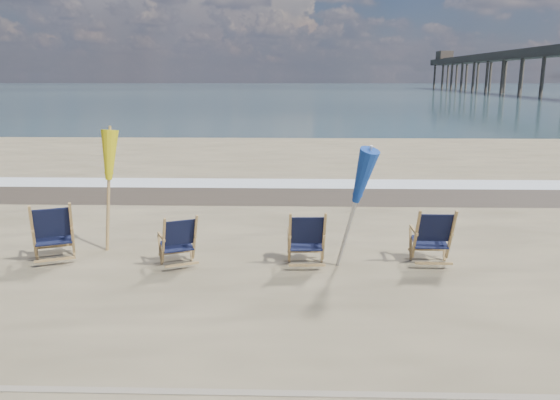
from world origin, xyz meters
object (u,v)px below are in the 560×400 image
at_px(beach_chair_1, 195,239).
at_px(umbrella_blue, 353,176).
at_px(beach_chair_2, 324,240).
at_px(umbrella_yellow, 106,162).
at_px(beach_chair_0, 72,231).
at_px(beach_chair_3, 451,238).

bearing_deg(beach_chair_1, umbrella_blue, 152.19).
xyz_separation_m(beach_chair_2, umbrella_yellow, (-3.67, 0.91, 1.07)).
height_order(beach_chair_2, umbrella_yellow, umbrella_yellow).
bearing_deg(beach_chair_0, umbrella_yellow, -142.27).
bearing_deg(beach_chair_2, umbrella_blue, 165.51).
bearing_deg(beach_chair_2, beach_chair_3, -179.37).
bearing_deg(beach_chair_3, umbrella_blue, 8.24).
distance_m(beach_chair_1, beach_chair_3, 4.03).
height_order(beach_chair_0, umbrella_blue, umbrella_blue).
relative_size(umbrella_yellow, umbrella_blue, 1.02).
xyz_separation_m(umbrella_yellow, umbrella_blue, (4.08, -1.00, -0.05)).
relative_size(beach_chair_1, beach_chair_2, 0.93).
distance_m(beach_chair_3, umbrella_blue, 1.90).
bearing_deg(beach_chair_0, umbrella_blue, 153.44).
bearing_deg(beach_chair_1, umbrella_yellow, -51.89).
relative_size(beach_chair_0, beach_chair_3, 1.05).
xyz_separation_m(beach_chair_0, umbrella_blue, (4.47, -0.31, 0.98)).
distance_m(beach_chair_1, umbrella_blue, 2.66).
bearing_deg(umbrella_yellow, beach_chair_0, -119.67).
height_order(beach_chair_0, beach_chair_1, beach_chair_0).
bearing_deg(umbrella_yellow, umbrella_blue, -13.74).
bearing_deg(umbrella_yellow, beach_chair_1, -27.49).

